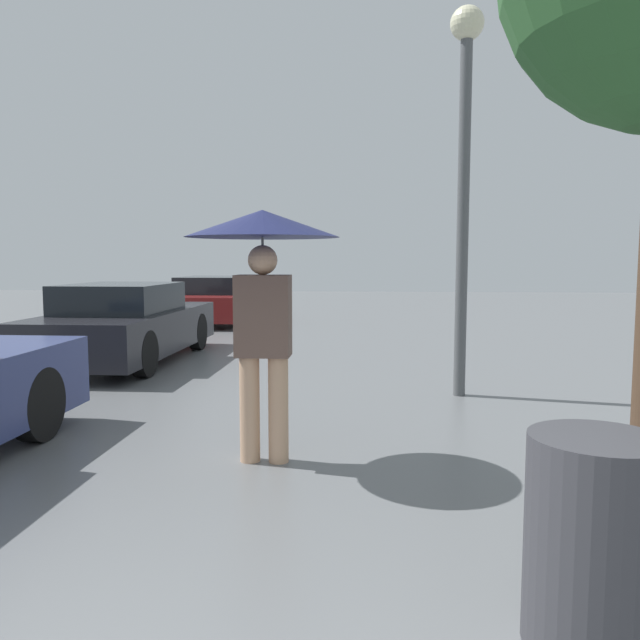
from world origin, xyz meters
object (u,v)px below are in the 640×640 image
parked_car_middle (126,325)px  trash_bin (595,542)px  parked_car_farthest (216,300)px  street_lamp (465,140)px  pedestrian (263,259)px

parked_car_middle → trash_bin: size_ratio=4.74×
parked_car_middle → trash_bin: 8.35m
parked_car_middle → parked_car_farthest: (-0.12, 6.24, -0.03)m
parked_car_middle → street_lamp: size_ratio=0.95×
parked_car_middle → trash_bin: parked_car_middle is taller
pedestrian → parked_car_farthest: 11.36m
parked_car_middle → trash_bin: bearing=-55.3°
pedestrian → trash_bin: bearing=-51.7°
pedestrian → trash_bin: (1.77, -2.23, -1.16)m
parked_car_middle → street_lamp: (4.88, -2.05, 2.38)m
pedestrian → parked_car_middle: (-2.99, 4.63, -1.03)m
pedestrian → parked_car_farthest: size_ratio=0.46×
parked_car_farthest → pedestrian: bearing=-74.0°
parked_car_farthest → trash_bin: parked_car_farthest is taller
street_lamp → trash_bin: (-0.12, -4.82, -2.52)m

